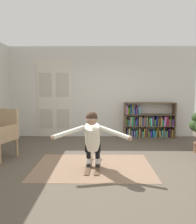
{
  "coord_description": "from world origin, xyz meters",
  "views": [
    {
      "loc": [
        -0.04,
        -4.12,
        1.55
      ],
      "look_at": [
        -0.09,
        0.36,
        1.05
      ],
      "focal_mm": 33.0,
      "sensor_mm": 36.0,
      "label": 1
    }
  ],
  "objects_px": {
    "wicker_chair": "(1,132)",
    "person_skier": "(92,136)",
    "bookshelf": "(148,123)",
    "skis_pair": "(93,165)"
  },
  "relations": [
    {
      "from": "wicker_chair",
      "to": "person_skier",
      "type": "bearing_deg",
      "value": -18.68
    },
    {
      "from": "wicker_chair",
      "to": "person_skier",
      "type": "relative_size",
      "value": 0.77
    },
    {
      "from": "bookshelf",
      "to": "skis_pair",
      "type": "relative_size",
      "value": 1.72
    },
    {
      "from": "bookshelf",
      "to": "person_skier",
      "type": "xyz_separation_m",
      "value": [
        -1.68,
        -2.71,
        0.2
      ]
    },
    {
      "from": "person_skier",
      "to": "wicker_chair",
      "type": "bearing_deg",
      "value": 161.32
    },
    {
      "from": "wicker_chair",
      "to": "skis_pair",
      "type": "relative_size",
      "value": 1.17
    },
    {
      "from": "person_skier",
      "to": "skis_pair",
      "type": "bearing_deg",
      "value": 88.22
    },
    {
      "from": "wicker_chair",
      "to": "person_skier",
      "type": "xyz_separation_m",
      "value": [
        2.07,
        -0.7,
        0.08
      ]
    },
    {
      "from": "skis_pair",
      "to": "person_skier",
      "type": "height_order",
      "value": "person_skier"
    },
    {
      "from": "wicker_chair",
      "to": "person_skier",
      "type": "distance_m",
      "value": 2.19
    }
  ]
}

